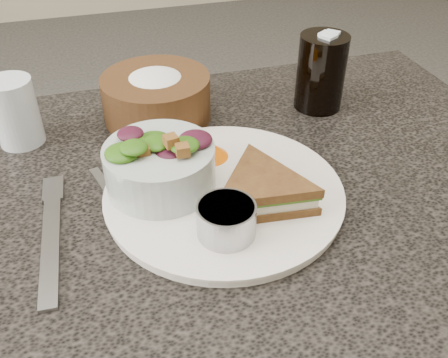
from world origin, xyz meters
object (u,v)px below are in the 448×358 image
cola_glass (321,69)px  water_glass (15,112)px  dinner_plate (224,193)px  bread_basket (156,90)px  dressing_ramekin (226,220)px  salad_bowl (159,160)px  sandwich (262,190)px

cola_glass → water_glass: (-0.47, 0.02, -0.02)m
dinner_plate → bread_basket: bearing=101.1°
dressing_ramekin → water_glass: 0.38m
dressing_ramekin → water_glass: (-0.23, 0.29, 0.02)m
bread_basket → water_glass: size_ratio=1.70×
bread_basket → salad_bowl: bearing=-98.8°
sandwich → cola_glass: bearing=57.2°
cola_glass → sandwich: bearing=-128.5°
water_glass → dinner_plate: bearing=-40.2°
sandwich → water_glass: water_glass is taller
dinner_plate → water_glass: water_glass is taller
bread_basket → dinner_plate: bearing=-78.9°
dinner_plate → bread_basket: (-0.04, 0.23, 0.04)m
sandwich → salad_bowl: (-0.11, 0.07, 0.02)m
bread_basket → water_glass: water_glass is taller
dinner_plate → cola_glass: size_ratio=2.27×
bread_basket → cola_glass: size_ratio=1.27×
salad_bowl → bread_basket: (0.03, 0.20, -0.01)m
salad_bowl → dinner_plate: bearing=-22.2°
sandwich → water_glass: bearing=144.6°
sandwich → dinner_plate: bearing=139.1°
salad_bowl → bread_basket: size_ratio=0.82×
cola_glass → dinner_plate: bearing=-139.1°
dinner_plate → cola_glass: (0.22, 0.19, 0.06)m
dinner_plate → sandwich: size_ratio=2.03×
bread_basket → cola_glass: 0.27m
salad_bowl → cola_glass: (0.30, 0.16, 0.01)m
dressing_ramekin → cola_glass: 0.36m
sandwich → bread_basket: size_ratio=0.88×
salad_bowl → dressing_ramekin: size_ratio=2.06×
salad_bowl → dressing_ramekin: bearing=-63.5°
bread_basket → water_glass: (-0.21, -0.01, 0.00)m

